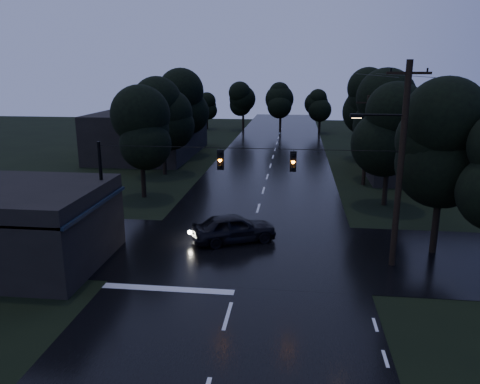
# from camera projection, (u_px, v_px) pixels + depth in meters

# --- Properties ---
(main_road) EXTENTS (12.00, 120.00, 0.02)m
(main_road) POSITION_uv_depth(u_px,v_px,m) (267.00, 177.00, 42.70)
(main_road) COLOR black
(main_road) RESTS_ON ground
(cross_street) EXTENTS (60.00, 9.00, 0.02)m
(cross_street) POSITION_uv_depth(u_px,v_px,m) (246.00, 251.00, 25.42)
(cross_street) COLOR black
(cross_street) RESTS_ON ground
(building_far_right) EXTENTS (10.00, 14.00, 4.40)m
(building_far_right) POSITION_uv_depth(u_px,v_px,m) (418.00, 149.00, 44.35)
(building_far_right) COLOR black
(building_far_right) RESTS_ON ground
(building_far_left) EXTENTS (10.00, 16.00, 5.00)m
(building_far_left) POSITION_uv_depth(u_px,v_px,m) (151.00, 133.00, 53.27)
(building_far_left) COLOR black
(building_far_left) RESTS_ON ground
(utility_pole_main) EXTENTS (3.50, 0.30, 10.00)m
(utility_pole_main) POSITION_uv_depth(u_px,v_px,m) (399.00, 163.00, 22.26)
(utility_pole_main) COLOR black
(utility_pole_main) RESTS_ON ground
(utility_pole_far) EXTENTS (2.00, 0.30, 7.50)m
(utility_pole_far) POSITION_uv_depth(u_px,v_px,m) (366.00, 140.00, 38.82)
(utility_pole_far) COLOR black
(utility_pole_far) RESTS_ON ground
(anchor_pole_left) EXTENTS (0.18, 0.18, 6.00)m
(anchor_pole_left) POSITION_uv_depth(u_px,v_px,m) (103.00, 198.00, 24.56)
(anchor_pole_left) COLOR black
(anchor_pole_left) RESTS_ON ground
(span_signals) EXTENTS (15.00, 0.37, 1.12)m
(span_signals) POSITION_uv_depth(u_px,v_px,m) (256.00, 160.00, 23.05)
(span_signals) COLOR black
(span_signals) RESTS_ON ground
(tree_corner_near) EXTENTS (4.48, 4.48, 9.44)m
(tree_corner_near) POSITION_uv_depth(u_px,v_px,m) (445.00, 142.00, 23.69)
(tree_corner_near) COLOR black
(tree_corner_near) RESTS_ON ground
(tree_left_a) EXTENTS (3.92, 3.92, 8.26)m
(tree_left_a) POSITION_uv_depth(u_px,v_px,m) (141.00, 129.00, 34.72)
(tree_left_a) COLOR black
(tree_left_a) RESTS_ON ground
(tree_left_b) EXTENTS (4.20, 4.20, 8.85)m
(tree_left_b) POSITION_uv_depth(u_px,v_px,m) (163.00, 114.00, 42.37)
(tree_left_b) COLOR black
(tree_left_b) RESTS_ON ground
(tree_left_c) EXTENTS (4.48, 4.48, 9.44)m
(tree_left_c) POSITION_uv_depth(u_px,v_px,m) (182.00, 102.00, 51.94)
(tree_left_c) COLOR black
(tree_left_c) RESTS_ON ground
(tree_right_a) EXTENTS (4.20, 4.20, 8.85)m
(tree_right_a) POSITION_uv_depth(u_px,v_px,m) (390.00, 128.00, 32.54)
(tree_right_a) COLOR black
(tree_right_a) RESTS_ON ground
(tree_right_b) EXTENTS (4.48, 4.48, 9.44)m
(tree_right_b) POSITION_uv_depth(u_px,v_px,m) (380.00, 112.00, 40.05)
(tree_right_b) COLOR black
(tree_right_b) RESTS_ON ground
(tree_right_c) EXTENTS (4.76, 4.76, 10.03)m
(tree_right_c) POSITION_uv_depth(u_px,v_px,m) (370.00, 100.00, 49.48)
(tree_right_c) COLOR black
(tree_right_c) RESTS_ON ground
(car) EXTENTS (5.17, 3.74, 1.64)m
(car) POSITION_uv_depth(u_px,v_px,m) (234.00, 228.00, 26.59)
(car) COLOR black
(car) RESTS_ON ground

